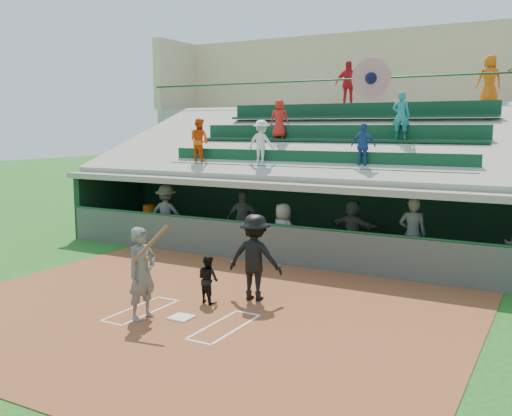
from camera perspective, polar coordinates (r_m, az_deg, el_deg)
The scene contains 20 objects.
ground at distance 11.73m, azimuth -7.48°, elevation -10.95°, with size 100.00×100.00×0.00m, color #1A5818.
dirt_slab at distance 12.11m, azimuth -6.06°, elevation -10.26°, with size 11.00×9.00×0.02m, color brown.
home_plate at distance 11.72m, azimuth -7.48°, elevation -10.79°, with size 0.43×0.43×0.03m, color white.
batters_box_chalk at distance 11.73m, azimuth -7.48°, elevation -10.85°, with size 2.65×1.85×0.01m.
dugout_floor at distance 17.42m, azimuth 5.77°, elevation -4.52°, with size 16.00×3.50×0.04m, color gray.
concourse_slab at distance 23.42m, azimuth 12.34°, elevation 4.21°, with size 20.00×3.00×4.60m, color #99968B.
grandstand at distance 20.58m, azimuth 9.94°, elevation 3.65°, with size 20.40×10.40×7.80m.
batter_at_plate at distance 11.57m, azimuth -11.32°, elevation -6.39°, with size 0.89×0.79×1.95m.
catcher at distance 12.51m, azimuth -4.81°, elevation -7.10°, with size 0.51×0.40×1.05m, color black.
home_umpire at distance 12.59m, azimuth -0.11°, elevation -4.95°, with size 1.23×0.71×1.91m, color black.
dugout_bench at distance 18.60m, azimuth 7.35°, elevation -2.97°, with size 15.13×0.45×0.45m, color olive.
white_table at distance 20.28m, azimuth -10.65°, elevation -1.84°, with size 0.74×0.56×0.65m, color white.
water_cooler at distance 20.27m, azimuth -10.65°, elevation -0.29°, with size 0.43×0.43×0.43m, color #E1600D.
dugout_player_a at distance 18.85m, azimuth -8.95°, elevation -0.60°, with size 1.23×0.71×1.91m, color #545651.
dugout_player_b at distance 18.02m, azimuth -1.29°, elevation -1.11°, with size 1.04×0.43×1.78m, color #595C57.
dugout_player_c at distance 16.02m, azimuth 2.70°, elevation -2.49°, with size 0.82×0.53×1.67m, color #595C57.
dugout_player_d at distance 17.12m, azimuth 9.63°, elevation -1.91°, with size 1.55×0.49×1.67m, color #60635E.
dugout_player_e at distance 15.59m, azimuth 15.37°, elevation -2.54°, with size 0.71×0.47×1.95m, color #595B56.
concourse_staff_a at distance 23.54m, azimuth 9.26°, elevation 12.14°, with size 1.07×0.45×1.83m, color red.
concourse_staff_b at distance 21.69m, azimuth 22.30°, elevation 11.80°, with size 0.82×0.53×1.68m, color #CA560B.
Camera 1 is at (6.60, -8.92, 3.82)m, focal length 40.00 mm.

